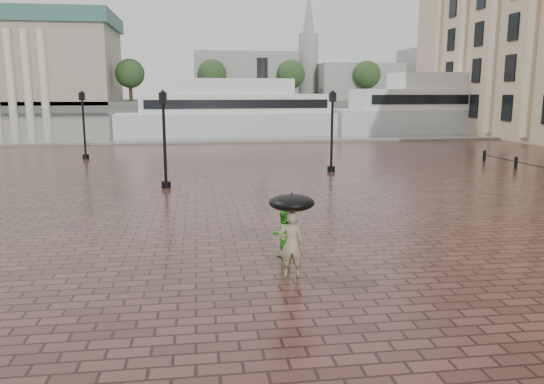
{
  "coord_description": "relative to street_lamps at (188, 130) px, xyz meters",
  "views": [
    {
      "loc": [
        -4.46,
        -15.05,
        4.43
      ],
      "look_at": [
        -2.24,
        0.84,
        1.4
      ],
      "focal_mm": 35.0,
      "sensor_mm": 36.0,
      "label": 1
    }
  ],
  "objects": [
    {
      "name": "ground",
      "position": [
        5.0,
        -15.33,
        -2.33
      ],
      "size": [
        300.0,
        300.0,
        0.0
      ],
      "primitive_type": "plane",
      "color": "#391F1A",
      "rests_on": "ground"
    },
    {
      "name": "harbour_water",
      "position": [
        5.0,
        76.67,
        -2.33
      ],
      "size": [
        240.0,
        240.0,
        0.0
      ],
      "primitive_type": "plane",
      "color": "#455054",
      "rests_on": "ground"
    },
    {
      "name": "quay_edge",
      "position": [
        5.0,
        16.67,
        -2.33
      ],
      "size": [
        80.0,
        0.6,
        0.3
      ],
      "primitive_type": "cube",
      "color": "slate",
      "rests_on": "ground"
    },
    {
      "name": "far_shore",
      "position": [
        5.0,
        144.67,
        -1.33
      ],
      "size": [
        300.0,
        60.0,
        2.0
      ],
      "primitive_type": "cube",
      "color": "#4C4C47",
      "rests_on": "ground"
    },
    {
      "name": "museum",
      "position": [
        -50.0,
        129.28,
        11.58
      ],
      "size": [
        57.0,
        32.5,
        26.0
      ],
      "color": "gray",
      "rests_on": "ground"
    },
    {
      "name": "distant_skyline",
      "position": [
        53.14,
        134.67,
        7.13
      ],
      "size": [
        102.5,
        22.0,
        33.0
      ],
      "color": "gray",
      "rests_on": "ground"
    },
    {
      "name": "far_trees",
      "position": [
        5.0,
        122.67,
        7.09
      ],
      "size": [
        188.0,
        8.0,
        13.5
      ],
      "color": "#2D2119",
      "rests_on": "ground"
    },
    {
      "name": "street_lamps",
      "position": [
        0.0,
        0.0,
        0.0
      ],
      "size": [
        15.44,
        12.44,
        4.4
      ],
      "color": "black",
      "rests_on": "ground"
    },
    {
      "name": "adult_pedestrian",
      "position": [
        2.72,
        -18.2,
        -1.51
      ],
      "size": [
        0.64,
        0.46,
        1.62
      ],
      "primitive_type": "imported",
      "rotation": [
        0.0,
        0.0,
        3.02
      ],
      "color": "gray",
      "rests_on": "ground"
    },
    {
      "name": "child_pedestrian",
      "position": [
        2.76,
        -16.57,
        -1.69
      ],
      "size": [
        0.74,
        0.66,
        1.27
      ],
      "primitive_type": "imported",
      "rotation": [
        0.0,
        0.0,
        3.49
      ],
      "color": "green",
      "rests_on": "ground"
    },
    {
      "name": "ferry_near",
      "position": [
        4.44,
        24.93,
        0.05
      ],
      "size": [
        24.45,
        7.63,
        7.9
      ],
      "rotation": [
        0.0,
        0.0,
        0.08
      ],
      "color": "silver",
      "rests_on": "ground"
    },
    {
      "name": "ferry_far",
      "position": [
        28.38,
        25.81,
        0.34
      ],
      "size": [
        27.35,
        7.8,
        8.88
      ],
      "rotation": [
        0.0,
        0.0,
        0.05
      ],
      "color": "silver",
      "rests_on": "ground"
    },
    {
      "name": "umbrella",
      "position": [
        2.72,
        -18.2,
        -0.49
      ],
      "size": [
        1.1,
        1.1,
        1.12
      ],
      "color": "black",
      "rests_on": "ground"
    }
  ]
}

